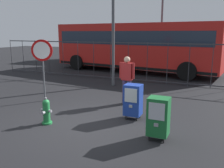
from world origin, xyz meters
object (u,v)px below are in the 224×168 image
(bus_far, at_px, (124,42))
(street_light_near_right, at_px, (163,3))
(newspaper_box_secondary, at_px, (158,116))
(pedestrian, at_px, (127,77))
(bus_near, at_px, (135,45))
(newspaper_box_primary, at_px, (133,100))
(fire_hydrant, at_px, (46,111))
(stop_sign, at_px, (42,57))

(bus_far, height_order, street_light_near_right, street_light_near_right)
(newspaper_box_secondary, xyz_separation_m, pedestrian, (-1.72, 2.48, 0.38))
(pedestrian, bearing_deg, bus_near, 106.79)
(pedestrian, bearing_deg, newspaper_box_primary, -62.60)
(pedestrian, bearing_deg, fire_hydrant, -115.91)
(bus_far, bearing_deg, bus_near, -68.15)
(newspaper_box_secondary, relative_size, bus_near, 0.09)
(fire_hydrant, distance_m, stop_sign, 2.70)
(fire_hydrant, relative_size, newspaper_box_primary, 0.73)
(bus_near, bearing_deg, stop_sign, -88.00)
(bus_near, xyz_separation_m, street_light_near_right, (1.18, 2.12, 2.65))
(newspaper_box_secondary, distance_m, bus_far, 15.64)
(fire_hydrant, height_order, street_light_near_right, street_light_near_right)
(fire_hydrant, height_order, newspaper_box_secondary, newspaper_box_secondary)
(newspaper_box_secondary, xyz_separation_m, bus_near, (-3.81, 9.41, 1.14))
(newspaper_box_secondary, bearing_deg, bus_near, 112.03)
(bus_far, bearing_deg, street_light_near_right, -42.00)
(bus_far, relative_size, street_light_near_right, 1.41)
(newspaper_box_primary, relative_size, pedestrian, 0.61)
(pedestrian, height_order, street_light_near_right, street_light_near_right)
(newspaper_box_secondary, bearing_deg, pedestrian, 124.68)
(newspaper_box_secondary, height_order, pedestrian, pedestrian)
(bus_far, bearing_deg, newspaper_box_secondary, -71.90)
(newspaper_box_primary, height_order, newspaper_box_secondary, same)
(newspaper_box_secondary, relative_size, stop_sign, 0.46)
(stop_sign, height_order, street_light_near_right, street_light_near_right)
(street_light_near_right, bearing_deg, newspaper_box_secondary, -77.15)
(newspaper_box_primary, xyz_separation_m, stop_sign, (-3.59, 0.49, 1.03))
(newspaper_box_primary, bearing_deg, bus_near, 108.66)
(stop_sign, relative_size, bus_far, 0.21)
(bus_far, xyz_separation_m, street_light_near_right, (3.73, -2.71, 2.65))
(fire_hydrant, xyz_separation_m, street_light_near_right, (0.41, 11.77, 4.00))
(newspaper_box_primary, distance_m, pedestrian, 1.60)
(newspaper_box_secondary, height_order, bus_near, bus_near)
(fire_hydrant, distance_m, newspaper_box_secondary, 3.06)
(stop_sign, distance_m, pedestrian, 3.08)
(newspaper_box_primary, xyz_separation_m, newspaper_box_secondary, (1.00, -1.10, 0.00))
(stop_sign, height_order, bus_far, bus_far)
(fire_hydrant, relative_size, bus_near, 0.07)
(stop_sign, relative_size, street_light_near_right, 0.29)
(fire_hydrant, height_order, bus_far, bus_far)
(fire_hydrant, bearing_deg, newspaper_box_primary, 33.30)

